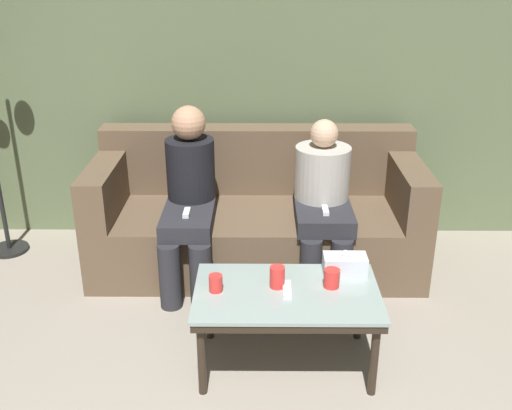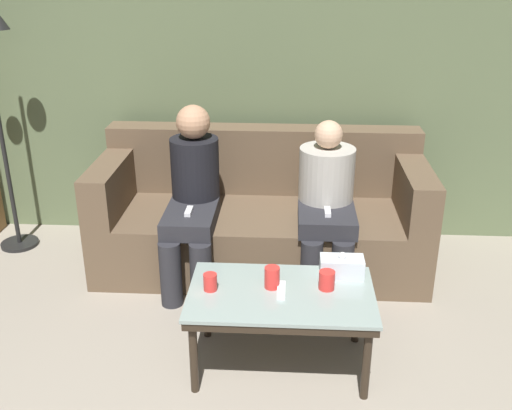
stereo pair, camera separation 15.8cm
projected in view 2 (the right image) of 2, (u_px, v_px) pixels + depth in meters
wall_back at (265, 55)px, 4.05m from camera, size 12.00×0.06×2.60m
couch at (261, 217)px, 3.98m from camera, size 2.11×0.86×0.86m
coffee_table at (281, 300)px, 2.92m from camera, size 0.90×0.55×0.43m
cup_near_left at (210, 282)px, 2.90m from camera, size 0.07×0.07×0.09m
cup_near_right at (272, 277)px, 2.92m from camera, size 0.07×0.07×0.11m
cup_far_center at (327, 280)px, 2.91m from camera, size 0.08×0.08×0.09m
tissue_box at (342, 267)px, 3.02m from camera, size 0.22×0.12×0.13m
game_remote at (281, 290)px, 2.89m from camera, size 0.04×0.15×0.02m
standing_lamp at (0, 109)px, 3.92m from camera, size 0.31×0.26×1.62m
seated_person_left_end at (193, 193)px, 3.68m from camera, size 0.31×0.69×1.10m
seated_person_mid_left at (327, 199)px, 3.67m from camera, size 0.34×0.65×1.01m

